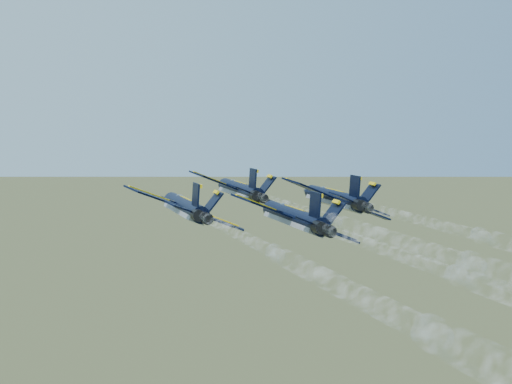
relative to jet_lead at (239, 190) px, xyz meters
name	(u,v)px	position (x,y,z in m)	size (l,w,h in m)	color
jet_lead	(239,190)	(0.00, 0.00, 0.00)	(14.12, 19.36, 6.26)	black
jet_left	(184,207)	(-11.28, -11.70, 0.00)	(14.12, 19.36, 6.26)	black
jet_right	(333,198)	(8.07, -11.68, 0.00)	(14.12, 19.36, 6.26)	black
jet_slot	(293,217)	(-2.70, -22.97, 0.00)	(14.12, 19.36, 6.26)	black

